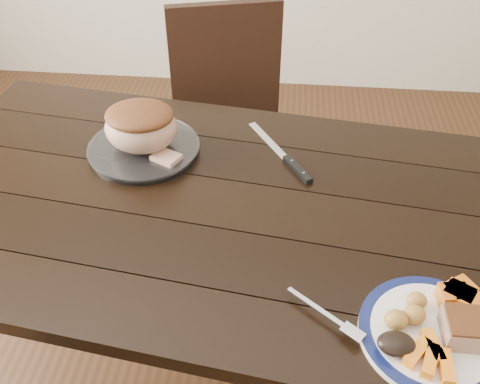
# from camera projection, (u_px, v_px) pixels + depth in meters

# --- Properties ---
(ground) EXTENTS (4.00, 4.00, 0.00)m
(ground) POSITION_uv_depth(u_px,v_px,m) (217.00, 367.00, 1.82)
(ground) COLOR #472B16
(ground) RESTS_ON ground
(dining_table) EXTENTS (1.71, 1.11, 0.75)m
(dining_table) POSITION_uv_depth(u_px,v_px,m) (210.00, 227.00, 1.39)
(dining_table) COLOR black
(dining_table) RESTS_ON ground
(chair_far) EXTENTS (0.52, 0.53, 0.93)m
(chair_far) POSITION_uv_depth(u_px,v_px,m) (231.00, 119.00, 2.04)
(chair_far) COLOR black
(chair_far) RESTS_ON ground
(dinner_plate) EXTENTS (0.28, 0.28, 0.02)m
(dinner_plate) POSITION_uv_depth(u_px,v_px,m) (432.00, 335.00, 1.02)
(dinner_plate) COLOR white
(dinner_plate) RESTS_ON dining_table
(plate_rim) EXTENTS (0.28, 0.28, 0.02)m
(plate_rim) POSITION_uv_depth(u_px,v_px,m) (433.00, 332.00, 1.01)
(plate_rim) COLOR #0E1647
(plate_rim) RESTS_ON dinner_plate
(serving_platter) EXTENTS (0.30, 0.30, 0.02)m
(serving_platter) POSITION_uv_depth(u_px,v_px,m) (144.00, 150.00, 1.48)
(serving_platter) COLOR white
(serving_platter) RESTS_ON dining_table
(pork_slice) EXTENTS (0.10, 0.08, 0.04)m
(pork_slice) POSITION_uv_depth(u_px,v_px,m) (471.00, 329.00, 0.99)
(pork_slice) COLOR tan
(pork_slice) RESTS_ON dinner_plate
(roasted_potatoes) EXTENTS (0.09, 0.09, 0.04)m
(roasted_potatoes) POSITION_uv_depth(u_px,v_px,m) (408.00, 313.00, 1.02)
(roasted_potatoes) COLOR gold
(roasted_potatoes) RESTS_ON dinner_plate
(carrot_batons) EXTENTS (0.09, 0.11, 0.02)m
(carrot_batons) POSITION_uv_depth(u_px,v_px,m) (431.00, 357.00, 0.96)
(carrot_batons) COLOR orange
(carrot_batons) RESTS_ON dinner_plate
(pumpkin_wedges) EXTENTS (0.10, 0.09, 0.04)m
(pumpkin_wedges) POSITION_uv_depth(u_px,v_px,m) (460.00, 297.00, 1.05)
(pumpkin_wedges) COLOR orange
(pumpkin_wedges) RESTS_ON dinner_plate
(dark_mushroom) EXTENTS (0.07, 0.05, 0.03)m
(dark_mushroom) POSITION_uv_depth(u_px,v_px,m) (396.00, 344.00, 0.97)
(dark_mushroom) COLOR black
(dark_mushroom) RESTS_ON dinner_plate
(fork) EXTENTS (0.15, 0.12, 0.00)m
(fork) POSITION_uv_depth(u_px,v_px,m) (330.00, 317.00, 1.04)
(fork) COLOR silver
(fork) RESTS_ON dinner_plate
(roast_joint) EXTENTS (0.20, 0.17, 0.13)m
(roast_joint) POSITION_uv_depth(u_px,v_px,m) (141.00, 128.00, 1.44)
(roast_joint) COLOR tan
(roast_joint) RESTS_ON serving_platter
(cut_slice) EXTENTS (0.09, 0.08, 0.02)m
(cut_slice) POSITION_uv_depth(u_px,v_px,m) (166.00, 158.00, 1.43)
(cut_slice) COLOR tan
(cut_slice) RESTS_ON serving_platter
(carving_knife) EXTENTS (0.19, 0.28, 0.01)m
(carving_knife) POSITION_uv_depth(u_px,v_px,m) (290.00, 162.00, 1.45)
(carving_knife) COLOR silver
(carving_knife) RESTS_ON dining_table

